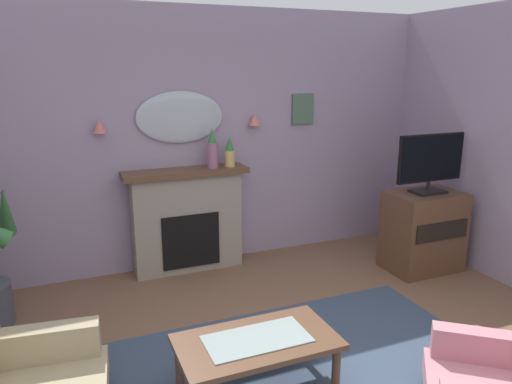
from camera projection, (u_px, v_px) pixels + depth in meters
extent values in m
cube|color=#9E8CA8|center=(198.00, 140.00, 5.44)|extent=(6.58, 0.10, 2.88)
cube|color=gray|center=(187.00, 223.00, 5.40)|extent=(1.20, 0.28, 1.10)
cube|color=black|center=(190.00, 240.00, 5.35)|extent=(0.64, 0.12, 0.60)
cube|color=brown|center=(186.00, 172.00, 5.23)|extent=(1.36, 0.36, 0.06)
cylinder|color=#9E6084|center=(212.00, 155.00, 5.29)|extent=(0.12, 0.12, 0.28)
cone|color=#38753D|center=(212.00, 136.00, 5.23)|extent=(0.10, 0.10, 0.16)
cylinder|color=tan|center=(230.00, 159.00, 5.37)|extent=(0.12, 0.12, 0.18)
cone|color=#38753D|center=(229.00, 143.00, 5.33)|extent=(0.10, 0.10, 0.16)
ellipsoid|color=#B2BCC6|center=(180.00, 117.00, 5.22)|extent=(0.96, 0.06, 0.56)
cone|color=#D17066|center=(99.00, 126.00, 4.87)|extent=(0.14, 0.14, 0.14)
cone|color=#D17066|center=(255.00, 119.00, 5.51)|extent=(0.14, 0.14, 0.14)
cube|color=#4C6B56|center=(303.00, 109.00, 5.78)|extent=(0.28, 0.03, 0.36)
cube|color=brown|center=(257.00, 342.00, 3.30)|extent=(1.10, 0.60, 0.04)
cube|color=#8C9E99|center=(257.00, 339.00, 3.29)|extent=(0.72, 0.36, 0.01)
cylinder|color=brown|center=(336.00, 373.00, 3.32)|extent=(0.06, 0.06, 0.40)
cylinder|color=brown|center=(179.00, 367.00, 3.38)|extent=(0.06, 0.06, 0.40)
cylinder|color=brown|center=(303.00, 338.00, 3.75)|extent=(0.06, 0.06, 0.40)
cube|color=tan|center=(42.00, 344.00, 3.31)|extent=(0.77, 0.25, 0.24)
cylinder|color=brown|center=(98.00, 380.00, 3.48)|extent=(0.07, 0.07, 0.10)
cube|color=#B77A84|center=(486.00, 347.00, 3.33)|extent=(0.65, 0.56, 0.22)
cylinder|color=brown|center=(430.00, 378.00, 3.50)|extent=(0.06, 0.06, 0.10)
cube|color=brown|center=(423.00, 231.00, 5.42)|extent=(0.80, 0.56, 0.90)
cube|color=black|center=(442.00, 231.00, 5.15)|extent=(0.68, 0.02, 0.20)
cube|color=black|center=(428.00, 191.00, 5.29)|extent=(0.36, 0.24, 0.03)
cylinder|color=black|center=(428.00, 186.00, 5.27)|extent=(0.04, 0.04, 0.10)
cube|color=black|center=(431.00, 158.00, 5.19)|extent=(0.84, 0.04, 0.52)
cube|color=black|center=(432.00, 158.00, 5.18)|extent=(0.80, 0.01, 0.48)
cone|color=#38753D|center=(5.00, 211.00, 4.18)|extent=(0.22, 0.52, 0.58)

